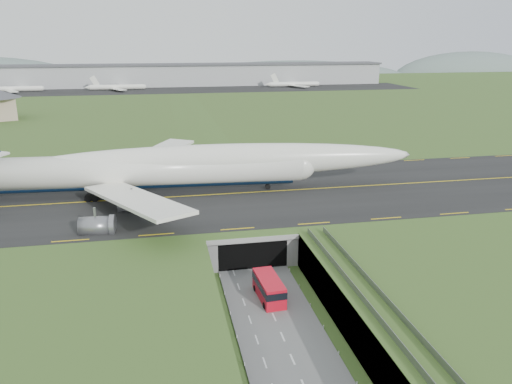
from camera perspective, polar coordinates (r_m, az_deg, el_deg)
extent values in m
plane|color=#3F5622|center=(80.00, 0.75, -11.32)|extent=(900.00, 900.00, 0.00)
cube|color=gray|center=(78.62, 0.76, -9.39)|extent=(800.00, 800.00, 6.00)
cube|color=slate|center=(73.59, 1.99, -13.97)|extent=(12.00, 75.00, 0.20)
cube|color=black|center=(107.75, -2.84, -0.21)|extent=(800.00, 44.00, 0.18)
cube|color=gray|center=(94.82, -1.60, -3.01)|extent=(16.00, 22.00, 1.00)
cube|color=gray|center=(94.89, -5.77, -4.70)|extent=(2.00, 22.00, 6.00)
cube|color=gray|center=(97.02, 2.50, -4.12)|extent=(2.00, 22.00, 6.00)
cube|color=black|center=(91.33, -1.06, -5.84)|extent=(12.00, 12.00, 5.00)
cube|color=#A8A8A3|center=(84.64, -0.34, -5.47)|extent=(17.00, 0.50, 0.80)
cube|color=#A8A8A3|center=(65.03, 14.07, -13.20)|extent=(3.00, 53.00, 0.50)
cube|color=gray|center=(64.12, 12.96, -12.80)|extent=(0.06, 53.00, 1.00)
cube|color=gray|center=(65.23, 15.26, -12.44)|extent=(0.06, 53.00, 1.00)
cylinder|color=#A8A8A3|center=(59.70, 17.89, -20.03)|extent=(0.90, 0.90, 5.60)
cylinder|color=#A8A8A3|center=(68.48, 12.99, -14.37)|extent=(0.90, 0.90, 5.60)
cylinder|color=#A8A8A3|center=(78.12, 9.42, -9.99)|extent=(0.90, 0.90, 5.60)
cylinder|color=white|center=(108.71, -13.94, 2.43)|extent=(72.84, 11.33, 6.83)
sphere|color=white|center=(110.58, 5.09, 3.11)|extent=(7.10, 7.10, 6.69)
ellipsoid|color=white|center=(107.86, -3.60, 3.63)|extent=(84.03, 11.48, 7.17)
ellipsoid|color=black|center=(110.15, 4.55, 3.53)|extent=(4.96, 3.28, 2.39)
cylinder|color=#081933|center=(109.39, -13.85, 1.08)|extent=(68.98, 7.15, 2.87)
cube|color=white|center=(125.27, -12.15, 3.95)|extent=(23.90, 30.78, 2.87)
cube|color=white|center=(92.43, -13.65, -0.80)|extent=(20.93, 31.96, 2.87)
cylinder|color=slate|center=(119.48, -12.94, 1.63)|extent=(5.76, 3.86, 3.52)
cylinder|color=slate|center=(130.84, -14.73, 2.83)|extent=(5.76, 3.86, 3.52)
cylinder|color=slate|center=(100.15, -13.91, -1.43)|extent=(5.76, 3.86, 3.52)
cylinder|color=slate|center=(90.45, -17.80, -3.76)|extent=(5.76, 3.86, 3.52)
cylinder|color=black|center=(110.50, 1.35, 0.61)|extent=(1.20, 0.61, 1.17)
cube|color=black|center=(110.57, -16.25, 0.02)|extent=(6.85, 7.85, 1.49)
cube|color=red|center=(77.08, 1.49, -10.93)|extent=(3.59, 8.43, 3.30)
cube|color=black|center=(76.77, 1.50, -10.50)|extent=(3.67, 8.55, 1.10)
cube|color=black|center=(77.73, 1.48, -11.83)|extent=(3.34, 7.87, 0.55)
cylinder|color=black|center=(75.02, 1.01, -12.86)|extent=(0.45, 1.01, 0.99)
cylinder|color=black|center=(79.66, -0.08, -10.95)|extent=(0.45, 1.01, 0.99)
cylinder|color=black|center=(75.75, 3.14, -12.57)|extent=(0.45, 1.01, 0.99)
cylinder|color=black|center=(80.35, 1.93, -10.70)|extent=(0.45, 1.01, 0.99)
cube|color=#B2B2B2|center=(369.98, -9.08, 13.03)|extent=(300.00, 22.00, 15.00)
cube|color=#4C4C51|center=(369.56, -9.14, 14.19)|extent=(302.00, 24.00, 1.20)
cube|color=black|center=(340.68, -8.80, 11.47)|extent=(320.00, 50.00, 0.08)
cylinder|color=white|center=(356.44, -26.01, 10.55)|extent=(34.00, 3.20, 3.20)
cylinder|color=white|center=(346.08, -15.56, 11.48)|extent=(34.00, 3.20, 3.20)
cylinder|color=white|center=(357.96, 4.37, 12.21)|extent=(34.00, 3.20, 3.20)
ellipsoid|color=slate|center=(518.42, 4.05, 12.34)|extent=(260.00, 91.00, 44.00)
ellipsoid|color=slate|center=(602.16, 23.17, 11.70)|extent=(180.00, 63.00, 60.00)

